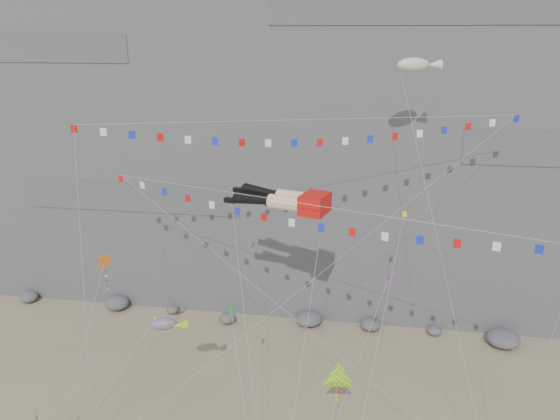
% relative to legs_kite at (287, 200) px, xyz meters
% --- Properties ---
extents(cliff, '(80.00, 28.00, 50.00)m').
position_rel_legs_kite_xyz_m(cliff, '(0.64, 26.00, 8.84)').
color(cliff, slate).
rests_on(cliff, ground).
extents(talus_boulders, '(60.00, 3.00, 1.20)m').
position_rel_legs_kite_xyz_m(talus_boulders, '(0.64, 11.00, -15.56)').
color(talus_boulders, '#5C5C61').
rests_on(talus_boulders, ground).
extents(legs_kite, '(7.90, 16.54, 21.19)m').
position_rel_legs_kite_xyz_m(legs_kite, '(0.00, 0.00, 0.00)').
color(legs_kite, red).
rests_on(legs_kite, ground).
extents(flag_banner_upper, '(30.79, 16.24, 27.51)m').
position_rel_legs_kite_xyz_m(flag_banner_upper, '(1.09, 2.47, 5.30)').
color(flag_banner_upper, red).
rests_on(flag_banner_upper, ground).
extents(flag_banner_lower, '(30.75, 10.49, 21.61)m').
position_rel_legs_kite_xyz_m(flag_banner_lower, '(1.68, -2.43, 0.52)').
color(flag_banner_lower, red).
rests_on(flag_banner_lower, ground).
extents(harlequin_kite, '(3.22, 6.16, 13.50)m').
position_rel_legs_kite_xyz_m(harlequin_kite, '(-12.27, -3.88, -3.91)').
color(harlequin_kite, red).
rests_on(harlequin_kite, ground).
extents(fish_windsock, '(7.84, 6.21, 11.44)m').
position_rel_legs_kite_xyz_m(fish_windsock, '(-7.91, -4.76, -7.93)').
color(fish_windsock, '#E24B0B').
rests_on(fish_windsock, ground).
extents(delta_kite, '(2.44, 6.99, 9.53)m').
position_rel_legs_kite_xyz_m(delta_kite, '(4.35, -7.32, -9.30)').
color(delta_kite, yellow).
rests_on(delta_kite, ground).
extents(blimp_windsock, '(7.75, 15.30, 29.32)m').
position_rel_legs_kite_xyz_m(blimp_windsock, '(8.50, 5.93, 8.94)').
color(blimp_windsock, beige).
rests_on(blimp_windsock, ground).
extents(small_kite_a, '(5.87, 15.06, 21.34)m').
position_rel_legs_kite_xyz_m(small_kite_a, '(-4.69, 2.83, -1.88)').
color(small_kite_a, orange).
rests_on(small_kite_a, ground).
extents(small_kite_b, '(5.02, 9.29, 15.03)m').
position_rel_legs_kite_xyz_m(small_kite_b, '(7.20, -1.99, -4.91)').
color(small_kite_b, '#B621C5').
rests_on(small_kite_b, ground).
extents(small_kite_c, '(4.36, 9.71, 13.87)m').
position_rel_legs_kite_xyz_m(small_kite_c, '(-2.94, -5.00, -6.49)').
color(small_kite_c, green).
rests_on(small_kite_c, ground).
extents(small_kite_d, '(4.15, 15.92, 21.52)m').
position_rel_legs_kite_xyz_m(small_kite_d, '(8.27, 2.02, -1.94)').
color(small_kite_d, yellow).
rests_on(small_kite_d, ground).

